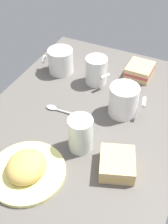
{
  "coord_description": "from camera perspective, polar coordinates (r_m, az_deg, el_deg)",
  "views": [
    {
      "loc": [
        60.32,
        28.39,
        66.45
      ],
      "look_at": [
        0.0,
        0.0,
        5.0
      ],
      "focal_mm": 46.4,
      "sensor_mm": 36.0,
      "label": 1
    }
  ],
  "objects": [
    {
      "name": "tabletop",
      "position": [
        0.93,
        0.0,
        -1.8
      ],
      "size": [
        90.0,
        64.0,
        2.0
      ],
      "primitive_type": "cube",
      "color": "#5B5651",
      "rests_on": "ground"
    },
    {
      "name": "coffee_mug_milky",
      "position": [
        1.11,
        -4.64,
        10.07
      ],
      "size": [
        9.46,
        12.04,
        9.17
      ],
      "color": "white",
      "rests_on": "tabletop"
    },
    {
      "name": "glass_of_milk",
      "position": [
        0.81,
        -0.7,
        -4.66
      ],
      "size": [
        7.13,
        7.13,
        10.69
      ],
      "color": "silver",
      "rests_on": "tabletop"
    },
    {
      "name": "sandwich_main",
      "position": [
        1.12,
        10.91,
        8.06
      ],
      "size": [
        10.21,
        9.21,
        4.4
      ],
      "color": "#DBB77A",
      "rests_on": "tabletop"
    },
    {
      "name": "sandwich_side",
      "position": [
        0.79,
        6.54,
        -10.11
      ],
      "size": [
        12.77,
        12.15,
        4.4
      ],
      "color": "#DBB77A",
      "rests_on": "tabletop"
    },
    {
      "name": "coffee_mug_spare",
      "position": [
        0.92,
        7.82,
        2.35
      ],
      "size": [
        9.35,
        11.92,
        10.23
      ],
      "color": "white",
      "rests_on": "tabletop"
    },
    {
      "name": "plate_of_food",
      "position": [
        0.79,
        -11.27,
        -10.94
      ],
      "size": [
        20.69,
        20.69,
        6.25
      ],
      "color": "#EAE58C",
      "rests_on": "tabletop"
    },
    {
      "name": "coffee_mug_black",
      "position": [
        1.05,
        2.45,
        8.21
      ],
      "size": [
        8.3,
        9.97,
        10.06
      ],
      "color": "white",
      "rests_on": "tabletop"
    },
    {
      "name": "spoon",
      "position": [
        0.96,
        -5.41,
        0.55
      ],
      "size": [
        2.55,
        11.52,
        0.8
      ],
      "color": "silver",
      "rests_on": "tabletop"
    }
  ]
}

